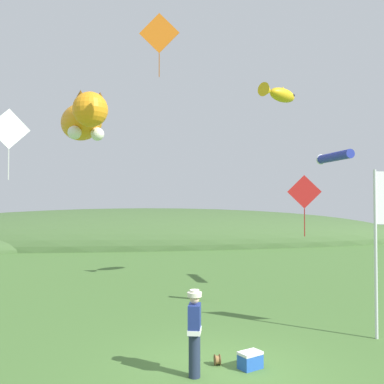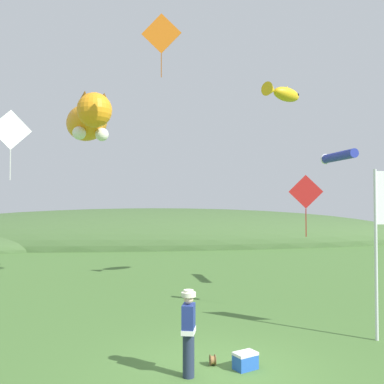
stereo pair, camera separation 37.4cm
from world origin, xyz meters
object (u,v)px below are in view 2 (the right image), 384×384
object	(u,v)px
kite_tube_streamer	(339,156)
kite_diamond_red	(306,192)
picnic_cooler	(245,361)
festival_banner_pole	(381,228)
festival_attendant	(189,330)
kite_giant_cat	(88,121)
kite_fish_windsock	(283,93)
kite_diamond_orange	(161,34)
kite_spool	(213,360)
kite_diamond_white	(11,130)

from	to	relation	value
kite_tube_streamer	kite_diamond_red	distance (m)	4.29
picnic_cooler	kite_tube_streamer	bearing A→B (deg)	51.06
festival_banner_pole	kite_tube_streamer	xyz separation A→B (m)	(1.68, 5.64, 2.54)
festival_attendant	kite_diamond_red	world-z (taller)	kite_diamond_red
kite_giant_cat	kite_fish_windsock	bearing A→B (deg)	-18.92
picnic_cooler	kite_fish_windsock	bearing A→B (deg)	65.16
festival_banner_pole	kite_fish_windsock	size ratio (longest dim) A/B	2.06
picnic_cooler	kite_diamond_orange	xyz separation A→B (m)	(-1.40, 6.78, 9.73)
picnic_cooler	kite_diamond_red	distance (m)	6.32
picnic_cooler	kite_diamond_red	xyz separation A→B (m)	(3.08, 4.07, 3.74)
kite_spool	kite_tube_streamer	world-z (taller)	kite_tube_streamer
picnic_cooler	kite_diamond_white	size ratio (longest dim) A/B	0.28
kite_giant_cat	kite_diamond_white	world-z (taller)	kite_giant_cat
picnic_cooler	kite_giant_cat	xyz separation A→B (m)	(-4.55, 11.45, 7.27)
festival_attendant	kite_tube_streamer	bearing A→B (deg)	46.44
kite_tube_streamer	kite_diamond_orange	distance (m)	8.40
kite_spool	festival_attendant	bearing A→B (deg)	-136.94
kite_spool	kite_tube_streamer	distance (m)	10.72
picnic_cooler	festival_attendant	bearing A→B (deg)	-168.31
kite_giant_cat	kite_diamond_white	size ratio (longest dim) A/B	3.06
kite_diamond_orange	kite_diamond_red	world-z (taller)	kite_diamond_orange
kite_diamond_white	kite_diamond_red	xyz separation A→B (m)	(9.10, -0.15, -1.81)
festival_banner_pole	kite_diamond_red	world-z (taller)	kite_diamond_red
kite_tube_streamer	kite_diamond_red	world-z (taller)	kite_tube_streamer
festival_banner_pole	kite_diamond_orange	xyz separation A→B (m)	(-5.44, 5.34, 6.99)
kite_tube_streamer	festival_banner_pole	bearing A→B (deg)	-106.56
festival_banner_pole	kite_diamond_red	xyz separation A→B (m)	(-0.96, 2.63, 1.00)
kite_fish_windsock	kite_diamond_white	distance (m)	11.17
kite_diamond_white	festival_attendant	bearing A→B (deg)	-43.22
kite_diamond_orange	picnic_cooler	bearing A→B (deg)	-78.35
kite_spool	kite_diamond_red	size ratio (longest dim) A/B	0.12
kite_tube_streamer	kite_diamond_white	distance (m)	12.09
kite_giant_cat	kite_diamond_orange	world-z (taller)	kite_diamond_orange
kite_diamond_orange	kite_diamond_white	xyz separation A→B (m)	(-4.63, -2.56, -4.18)
picnic_cooler	kite_diamond_orange	bearing A→B (deg)	101.65
kite_diamond_red	kite_diamond_orange	bearing A→B (deg)	148.79
kite_spool	kite_fish_windsock	distance (m)	12.50
kite_spool	kite_diamond_white	distance (m)	8.70
kite_tube_streamer	kite_diamond_orange	size ratio (longest dim) A/B	0.92
festival_banner_pole	kite_tube_streamer	world-z (taller)	kite_tube_streamer
kite_giant_cat	kite_diamond_red	xyz separation A→B (m)	(7.63, -7.39, -3.53)
festival_attendant	festival_banner_pole	world-z (taller)	festival_banner_pole
festival_attendant	kite_spool	world-z (taller)	festival_attendant
kite_giant_cat	kite_spool	bearing A→B (deg)	-70.73
festival_banner_pole	kite_fish_windsock	distance (m)	8.92
kite_tube_streamer	kite_giant_cat	bearing A→B (deg)	156.92
kite_giant_cat	festival_attendant	bearing A→B (deg)	-74.30
picnic_cooler	kite_diamond_white	distance (m)	9.21
picnic_cooler	kite_diamond_white	xyz separation A→B (m)	(-6.02, 4.22, 5.55)
festival_attendant	kite_diamond_white	size ratio (longest dim) A/B	0.85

